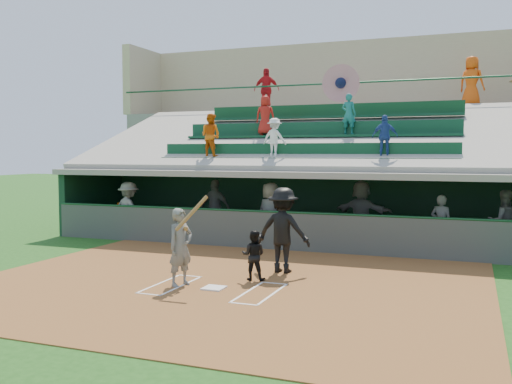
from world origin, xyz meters
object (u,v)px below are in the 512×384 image
at_px(catcher, 253,255).
at_px(white_table, 123,222).
at_px(batter_at_plate, 181,247).
at_px(water_cooler, 123,208).
at_px(home_plate, 214,288).

xyz_separation_m(catcher, white_table, (-7.08, 5.46, -0.21)).
relative_size(batter_at_plate, water_cooler, 4.88).
height_order(white_table, water_cooler, water_cooler).
height_order(home_plate, water_cooler, water_cooler).
height_order(home_plate, batter_at_plate, batter_at_plate).
bearing_deg(white_table, batter_at_plate, -35.08).
distance_m(batter_at_plate, water_cooler, 8.64).
height_order(catcher, water_cooler, catcher).
relative_size(home_plate, white_table, 0.59).
height_order(batter_at_plate, catcher, batter_at_plate).
bearing_deg(white_table, catcher, -24.57).
bearing_deg(water_cooler, catcher, -37.50).
relative_size(home_plate, water_cooler, 1.07).
bearing_deg(catcher, white_table, -46.75).
relative_size(catcher, water_cooler, 2.76).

